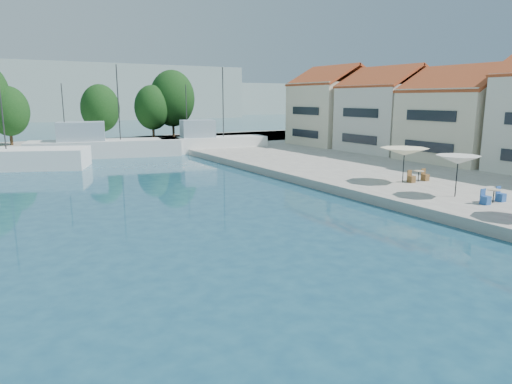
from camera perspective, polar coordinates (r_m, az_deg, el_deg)
quay_right at (r=43.12m, az=25.58°, el=2.54°), size 32.00×92.00×0.60m
quay_far at (r=61.19m, az=-25.28°, el=4.93°), size 90.00×16.00×0.60m
hill_east at (r=181.72m, az=-13.68°, el=11.23°), size 140.00×40.00×12.00m
building_04 at (r=46.07m, az=24.41°, el=9.06°), size 9.00×8.80×9.20m
building_05 at (r=51.79m, az=16.20°, el=10.07°), size 8.40×8.80×9.70m
building_06 at (r=58.35m, az=9.69°, el=10.72°), size 9.00×8.80×10.20m
trawler_03 at (r=52.65m, az=-18.73°, el=5.36°), size 16.47×7.58×10.20m
trawler_04 at (r=54.46m, az=-5.67°, el=6.11°), size 12.88×5.45×10.20m
tree_05 at (r=63.81m, az=-28.55°, el=8.88°), size 4.85×4.85×7.18m
tree_06 at (r=65.60m, az=-18.90°, el=9.87°), size 5.09×5.09×7.54m
tree_07 at (r=68.41m, az=-12.82°, el=10.26°), size 5.11×5.11×7.56m
tree_08 at (r=69.93m, az=-10.42°, el=11.43°), size 6.61×6.61×9.78m
umbrella_white at (r=28.88m, az=23.95°, el=3.70°), size 2.52×2.52×2.43m
umbrella_cream at (r=32.56m, az=18.07°, el=4.82°), size 3.24×3.24×2.38m
cafe_table_02 at (r=28.32m, az=27.54°, el=-0.65°), size 1.82×0.70×0.76m
cafe_table_03 at (r=33.51m, az=19.63°, el=1.72°), size 1.82×0.70×0.76m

